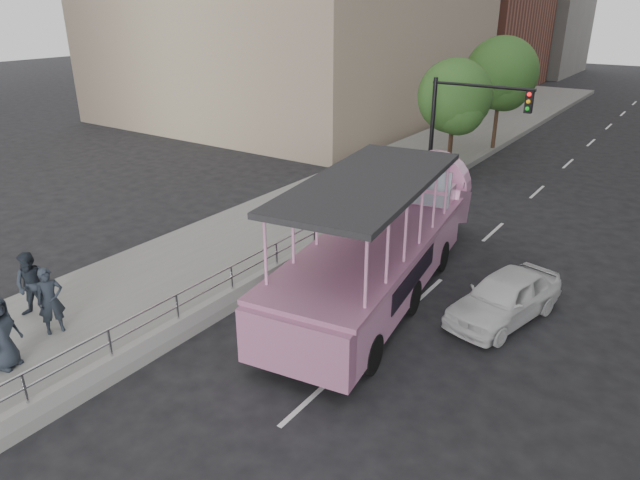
# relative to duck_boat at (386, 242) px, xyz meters

# --- Properties ---
(ground) EXTENTS (160.00, 160.00, 0.00)m
(ground) POSITION_rel_duck_boat_xyz_m (0.32, -3.81, -1.42)
(ground) COLOR black
(sidewalk) EXTENTS (5.50, 80.00, 0.30)m
(sidewalk) POSITION_rel_duck_boat_xyz_m (-5.43, 6.19, -1.27)
(sidewalk) COLOR gray
(sidewalk) RESTS_ON ground
(kerb_wall) EXTENTS (0.24, 30.00, 0.36)m
(kerb_wall) POSITION_rel_duck_boat_xyz_m (-2.80, -1.81, -0.94)
(kerb_wall) COLOR gray
(kerb_wall) RESTS_ON sidewalk
(guardrail) EXTENTS (0.07, 22.00, 0.71)m
(guardrail) POSITION_rel_duck_boat_xyz_m (-2.80, -1.81, -0.27)
(guardrail) COLOR silver
(guardrail) RESTS_ON kerb_wall
(duck_boat) EXTENTS (4.40, 11.78, 3.82)m
(duck_boat) POSITION_rel_duck_boat_xyz_m (0.00, 0.00, 0.00)
(duck_boat) COLOR black
(duck_boat) RESTS_ON ground
(car) EXTENTS (2.51, 4.24, 1.35)m
(car) POSITION_rel_duck_boat_xyz_m (3.67, 0.03, -0.74)
(car) COLOR white
(car) RESTS_ON ground
(pedestrian_near) EXTENTS (0.63, 0.76, 1.77)m
(pedestrian_near) POSITION_rel_duck_boat_xyz_m (-5.39, -7.62, -0.23)
(pedestrian_near) COLOR #202730
(pedestrian_near) RESTS_ON sidewalk
(pedestrian_mid) EXTENTS (1.12, 1.06, 1.82)m
(pedestrian_mid) POSITION_rel_duck_boat_xyz_m (-6.54, -7.42, -0.20)
(pedestrian_mid) COLOR #202730
(pedestrian_mid) RESTS_ON sidewalk
(pedestrian_far) EXTENTS (0.79, 1.00, 1.79)m
(pedestrian_far) POSITION_rel_duck_boat_xyz_m (-4.91, -9.12, -0.22)
(pedestrian_far) COLOR #202730
(pedestrian_far) RESTS_ON sidewalk
(parking_sign) EXTENTS (0.25, 0.61, 2.86)m
(parking_sign) POSITION_rel_duck_boat_xyz_m (-2.46, 0.93, 0.37)
(parking_sign) COLOR black
(parking_sign) RESTS_ON ground
(traffic_signal) EXTENTS (4.20, 0.32, 5.20)m
(traffic_signal) POSITION_rel_duck_boat_xyz_m (-1.39, 8.69, 2.08)
(traffic_signal) COLOR black
(traffic_signal) RESTS_ON ground
(street_tree_near) EXTENTS (3.52, 3.52, 5.72)m
(street_tree_near) POSITION_rel_duck_boat_xyz_m (-2.99, 12.12, 2.40)
(street_tree_near) COLOR #3A281A
(street_tree_near) RESTS_ON ground
(street_tree_far) EXTENTS (3.97, 3.97, 6.45)m
(street_tree_far) POSITION_rel_duck_boat_xyz_m (-2.79, 18.12, 2.89)
(street_tree_far) COLOR #3A281A
(street_tree_far) RESTS_ON ground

